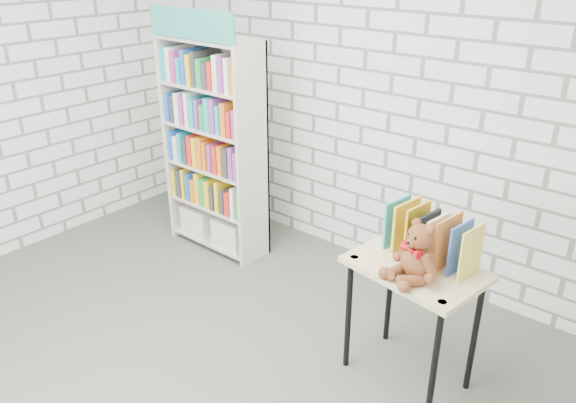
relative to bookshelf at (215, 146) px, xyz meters
The scene contains 6 objects.
ground 1.90m from the bookshelf, 54.21° to the right, with size 4.50×4.50×0.00m, color #485245.
room_shell 1.89m from the bookshelf, 54.21° to the right, with size 4.52×4.02×2.81m.
bookshelf is the anchor object (origin of this frame).
display_table 2.12m from the bookshelf, 11.96° to the right, with size 0.79×0.60×0.78m.
table_books 2.10m from the bookshelf, ahead, with size 0.53×0.29×0.30m.
teddy_bear 2.18m from the bookshelf, 14.72° to the right, with size 0.30×0.29×0.32m.
Camera 1 is at (2.24, -1.58, 2.39)m, focal length 35.00 mm.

